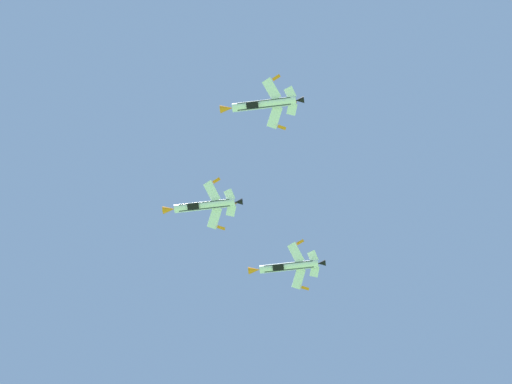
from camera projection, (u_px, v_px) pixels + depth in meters
fighter_jet_lead at (203, 206)px, 172.26m from camera, size 15.95×8.77×6.22m
fighter_jet_left_wing at (263, 104)px, 164.10m from camera, size 15.95×9.28×5.50m
fighter_jet_right_wing at (288, 267)px, 178.75m from camera, size 15.95×8.71×6.29m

